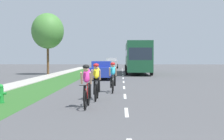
{
  "coord_description": "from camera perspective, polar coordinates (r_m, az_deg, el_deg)",
  "views": [
    {
      "loc": [
        -0.18,
        -3.62,
        1.83
      ],
      "look_at": [
        -0.85,
        19.22,
        0.91
      ],
      "focal_mm": 50.25,
      "sensor_mm": 36.0,
      "label": 1
    }
  ],
  "objects": [
    {
      "name": "grass_verge",
      "position": [
        24.18,
        -9.81,
        -2.07
      ],
      "size": [
        2.65,
        70.0,
        0.01
      ],
      "primitive_type": "cube",
      "color": "#2D6026",
      "rests_on": "ground_plane"
    },
    {
      "name": "cyclist_trailing",
      "position": [
        13.44,
        -2.84,
        -2.04
      ],
      "size": [
        0.42,
        1.72,
        1.58
      ],
      "color": "black",
      "rests_on": "ground_plane"
    },
    {
      "name": "lane_markings_center",
      "position": [
        27.68,
        2.05,
        -1.49
      ],
      "size": [
        0.12,
        53.49,
        0.01
      ],
      "color": "white",
      "rests_on": "ground_plane"
    },
    {
      "name": "suv_silver",
      "position": [
        53.45,
        -0.05,
        1.34
      ],
      "size": [
        2.15,
        4.7,
        1.79
      ],
      "color": "#A5A8AD",
      "rests_on": "ground_plane"
    },
    {
      "name": "street_tree_near",
      "position": [
        34.04,
        -11.62,
        6.96
      ],
      "size": [
        3.41,
        3.41,
        6.51
      ],
      "color": "brown",
      "rests_on": "ground_plane"
    },
    {
      "name": "bus_dark_green",
      "position": [
        35.71,
        4.63,
        2.53
      ],
      "size": [
        2.78,
        11.6,
        3.48
      ],
      "color": "#194C2D",
      "rests_on": "ground_plane"
    },
    {
      "name": "fire_hydrant_green",
      "position": [
        13.31,
        -19.59,
        -4.12
      ],
      "size": [
        0.44,
        0.38,
        0.76
      ],
      "color": "#1E8C33",
      "rests_on": "ground_plane"
    },
    {
      "name": "cyclist_distant",
      "position": [
        16.39,
        0.17,
        -1.26
      ],
      "size": [
        0.42,
        1.72,
        1.58
      ],
      "color": "black",
      "rests_on": "ground_plane"
    },
    {
      "name": "cyclist_lead",
      "position": [
        11.38,
        -4.62,
        -2.84
      ],
      "size": [
        0.42,
        1.72,
        1.58
      ],
      "color": "black",
      "rests_on": "ground_plane"
    },
    {
      "name": "ground_plane",
      "position": [
        23.69,
        2.12,
        -2.14
      ],
      "size": [
        120.0,
        120.0,
        0.0
      ],
      "primitive_type": "plane",
      "color": "#4C4C4F"
    },
    {
      "name": "sedan_blue",
      "position": [
        26.4,
        -1.89,
        -0.01
      ],
      "size": [
        1.98,
        4.3,
        1.52
      ],
      "color": "#23389E",
      "rests_on": "ground_plane"
    },
    {
      "name": "sidewalk_concrete",
      "position": [
        24.69,
        -14.71,
        -2.02
      ],
      "size": [
        1.65,
        70.0,
        0.1
      ],
      "primitive_type": "cube",
      "color": "#B2ADA3",
      "rests_on": "ground_plane"
    }
  ]
}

